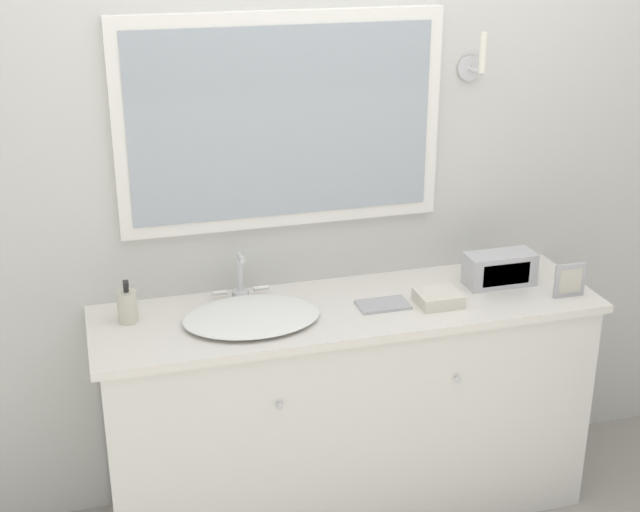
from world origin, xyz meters
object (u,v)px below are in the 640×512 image
at_px(soap_bottle, 127,306).
at_px(sink_basin, 251,315).
at_px(picture_frame, 570,280).
at_px(appliance_box, 500,269).

bearing_deg(soap_bottle, sink_basin, -14.08).
height_order(sink_basin, picture_frame, sink_basin).
distance_m(sink_basin, soap_bottle, 0.42).
xyz_separation_m(sink_basin, soap_bottle, (-0.40, 0.10, 0.04)).
height_order(soap_bottle, appliance_box, soap_bottle).
relative_size(sink_basin, appliance_box, 1.82).
xyz_separation_m(soap_bottle, picture_frame, (1.54, -0.22, 0.01)).
bearing_deg(sink_basin, picture_frame, -6.20).
xyz_separation_m(soap_bottle, appliance_box, (1.35, -0.06, 0.00)).
bearing_deg(appliance_box, sink_basin, -177.28).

